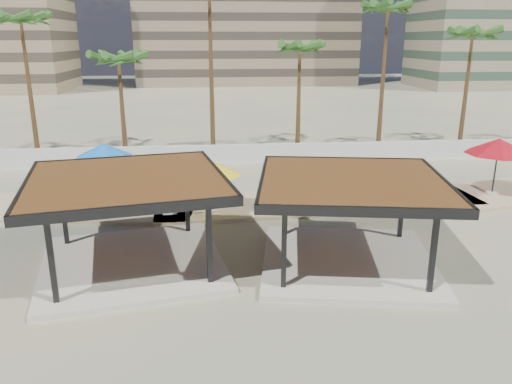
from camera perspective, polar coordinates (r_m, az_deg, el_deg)
ground at (r=18.22m, az=5.69°, el=-8.44°), size 200.00×200.00×0.00m
promenade at (r=25.58m, az=6.79°, el=-0.71°), size 44.45×7.97×0.24m
boundary_wall at (r=33.08m, az=0.37°, el=4.47°), size 56.00×0.30×1.20m
building_mid at (r=94.61m, az=-1.23°, el=20.99°), size 38.00×16.00×30.40m
pavilion_central at (r=17.96m, az=10.74°, el=-2.40°), size 7.35×7.35×3.23m
pavilion_west at (r=18.01m, az=-14.31°, el=-2.39°), size 7.67×7.67×3.33m
umbrella_b at (r=22.60m, az=-5.09°, el=2.72°), size 3.14×3.14×2.40m
umbrella_c at (r=27.81m, az=25.98°, el=4.70°), size 4.33×4.33×2.92m
umbrella_f at (r=26.40m, az=-17.04°, el=4.54°), size 3.68×3.68×2.62m
lounger_a at (r=23.86m, az=-9.76°, el=-1.41°), size 0.71×1.96×0.73m
lounger_b at (r=23.60m, az=5.41°, el=-1.34°), size 1.02×2.46×0.91m
palm_b at (r=36.70m, az=-25.25°, el=16.93°), size 3.00×3.00×9.92m
palm_c at (r=34.69m, az=-15.43°, el=14.14°), size 3.00×3.00×7.47m
palm_d at (r=35.09m, az=-5.35°, el=20.91°), size 3.00×3.00×11.53m
palm_e at (r=35.10m, az=5.03°, el=15.72°), size 3.00×3.00×8.13m
palm_f at (r=36.88m, az=14.82°, el=19.06°), size 3.00×3.00×10.69m
palm_g at (r=38.92m, az=23.49°, el=15.82°), size 3.00×3.00×9.02m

